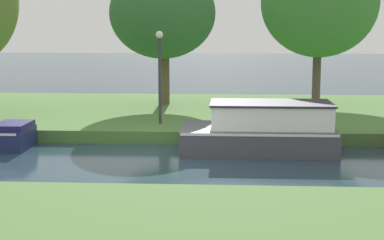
{
  "coord_description": "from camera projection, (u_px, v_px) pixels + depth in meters",
  "views": [
    {
      "loc": [
        1.67,
        -15.85,
        3.65
      ],
      "look_at": [
        0.68,
        1.2,
        0.9
      ],
      "focal_mm": 55.88,
      "sensor_mm": 36.0,
      "label": 1
    }
  ],
  "objects": [
    {
      "name": "willow_tree_right",
      "position": [
        320.0,
        3.0,
        24.18
      ],
      "size": [
        4.78,
        3.34,
        6.33
      ],
      "color": "brown",
      "rests_on": "riverbank_far"
    },
    {
      "name": "slate_cruiser",
      "position": [
        262.0,
        130.0,
        17.22
      ],
      "size": [
        4.39,
        2.24,
        1.44
      ],
      "color": "#45424B",
      "rests_on": "ground_plane"
    },
    {
      "name": "lamp_post",
      "position": [
        160.0,
        66.0,
        19.42
      ],
      "size": [
        0.24,
        0.24,
        3.03
      ],
      "color": "#333338",
      "rests_on": "riverbank_far"
    },
    {
      "name": "ground_plane",
      "position": [
        165.0,
        159.0,
        16.29
      ],
      "size": [
        120.0,
        120.0,
        0.0
      ],
      "primitive_type": "plane",
      "color": "#263B48"
    },
    {
      "name": "willow_tree_centre",
      "position": [
        163.0,
        13.0,
        23.51
      ],
      "size": [
        4.19,
        4.09,
        5.48
      ],
      "color": "brown",
      "rests_on": "riverbank_far"
    },
    {
      "name": "riverbank_far",
      "position": [
        183.0,
        114.0,
        23.16
      ],
      "size": [
        72.0,
        10.0,
        0.4
      ],
      "primitive_type": "cube",
      "color": "#4B7537",
      "rests_on": "ground_plane"
    }
  ]
}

